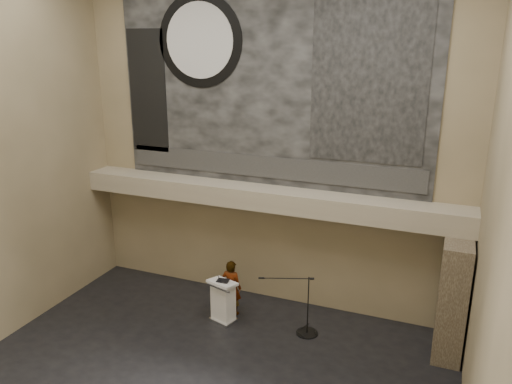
% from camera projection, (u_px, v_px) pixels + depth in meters
% --- Properties ---
extents(wall_back, '(10.00, 0.02, 8.50)m').
position_uv_depth(wall_back, '(268.00, 143.00, 12.44)').
color(wall_back, '#7B6E4E').
rests_on(wall_back, floor).
extents(wall_front, '(10.00, 0.02, 8.50)m').
position_uv_depth(wall_front, '(5.00, 281.00, 5.35)').
color(wall_front, '#7B6E4E').
rests_on(wall_front, floor).
extents(wall_right, '(0.02, 8.00, 8.50)m').
position_uv_depth(wall_right, '(497.00, 221.00, 7.11)').
color(wall_right, '#7B6E4E').
rests_on(wall_right, floor).
extents(soffit, '(10.00, 0.80, 0.50)m').
position_uv_depth(soffit, '(262.00, 197.00, 12.47)').
color(soffit, gray).
rests_on(soffit, wall_back).
extents(sprinkler_left, '(0.04, 0.04, 0.06)m').
position_uv_depth(sprinkler_left, '(205.00, 201.00, 13.08)').
color(sprinkler_left, '#B2893D').
rests_on(sprinkler_left, soffit).
extents(sprinkler_right, '(0.04, 0.04, 0.06)m').
position_uv_depth(sprinkler_right, '(336.00, 218.00, 11.83)').
color(sprinkler_right, '#B2893D').
rests_on(sprinkler_right, soffit).
extents(banner, '(8.00, 0.05, 5.00)m').
position_uv_depth(banner, '(268.00, 84.00, 11.99)').
color(banner, black).
rests_on(banner, wall_back).
extents(banner_text_strip, '(7.76, 0.02, 0.55)m').
position_uv_depth(banner_text_strip, '(267.00, 167.00, 12.56)').
color(banner_text_strip, '#2A2A2A').
rests_on(banner_text_strip, banner).
extents(banner_clock_rim, '(2.30, 0.02, 2.30)m').
position_uv_depth(banner_clock_rim, '(200.00, 41.00, 12.31)').
color(banner_clock_rim, black).
rests_on(banner_clock_rim, banner).
extents(banner_clock_face, '(1.84, 0.02, 1.84)m').
position_uv_depth(banner_clock_face, '(199.00, 41.00, 12.29)').
color(banner_clock_face, silver).
rests_on(banner_clock_face, banner).
extents(banner_building_print, '(2.60, 0.02, 3.60)m').
position_uv_depth(banner_building_print, '(368.00, 83.00, 11.07)').
color(banner_building_print, black).
rests_on(banner_building_print, banner).
extents(banner_brick_print, '(1.10, 0.02, 3.20)m').
position_uv_depth(banner_brick_print, '(148.00, 92.00, 13.26)').
color(banner_brick_print, black).
rests_on(banner_brick_print, banner).
extents(stone_pier, '(0.60, 1.40, 2.70)m').
position_uv_depth(stone_pier, '(453.00, 297.00, 10.88)').
color(stone_pier, '#45392A').
rests_on(stone_pier, floor).
extents(lectern, '(0.78, 0.65, 1.13)m').
position_uv_depth(lectern, '(223.00, 301.00, 12.28)').
color(lectern, silver).
rests_on(lectern, floor).
extents(binder, '(0.31, 0.26, 0.04)m').
position_uv_depth(binder, '(223.00, 281.00, 12.10)').
color(binder, black).
rests_on(binder, lectern).
extents(papers, '(0.25, 0.31, 0.00)m').
position_uv_depth(papers, '(219.00, 281.00, 12.12)').
color(papers, white).
rests_on(papers, lectern).
extents(speaker_person, '(0.54, 0.36, 1.46)m').
position_uv_depth(speaker_person, '(231.00, 287.00, 12.59)').
color(speaker_person, white).
rests_on(speaker_person, floor).
extents(mic_stand, '(1.35, 0.67, 1.48)m').
position_uv_depth(mic_stand, '(306.00, 325.00, 11.86)').
color(mic_stand, black).
rests_on(mic_stand, floor).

